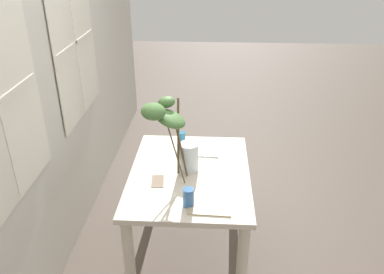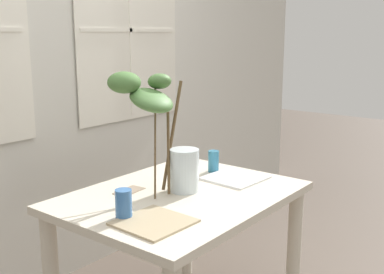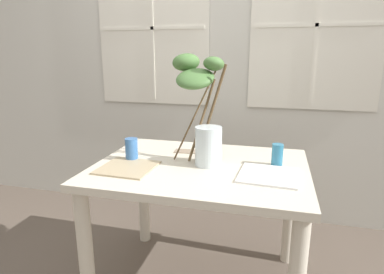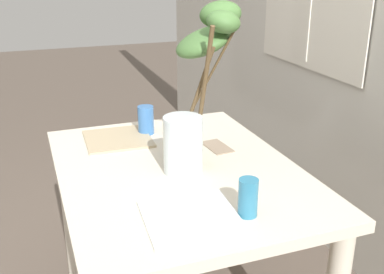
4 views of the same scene
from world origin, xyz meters
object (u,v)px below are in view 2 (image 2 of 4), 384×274
(dining_table, at_px, (181,218))
(drinking_glass_blue_left, at_px, (124,204))
(plate_square_right, at_px, (235,178))
(drinking_glass_blue_right, at_px, (213,161))
(plate_square_left, at_px, (154,222))
(vase_with_branches, at_px, (162,128))

(dining_table, distance_m, drinking_glass_blue_left, 0.44)
(drinking_glass_blue_left, relative_size, plate_square_right, 0.45)
(drinking_glass_blue_left, distance_m, drinking_glass_blue_right, 0.80)
(plate_square_left, bearing_deg, drinking_glass_blue_left, 104.89)
(plate_square_left, bearing_deg, dining_table, 22.92)
(vase_with_branches, distance_m, drinking_glass_blue_right, 0.50)
(drinking_glass_blue_left, xyz_separation_m, drinking_glass_blue_right, (0.79, 0.10, -0.00))
(vase_with_branches, relative_size, plate_square_left, 2.17)
(vase_with_branches, bearing_deg, dining_table, -74.69)
(dining_table, distance_m, plate_square_right, 0.39)
(vase_with_branches, height_order, plate_square_left, vase_with_branches)
(drinking_glass_blue_left, bearing_deg, plate_square_right, -4.86)
(dining_table, distance_m, drinking_glass_blue_right, 0.45)
(vase_with_branches, xyz_separation_m, drinking_glass_blue_right, (0.42, -0.01, -0.26))
(dining_table, bearing_deg, plate_square_left, -157.08)
(dining_table, relative_size, plate_square_right, 4.04)
(vase_with_branches, xyz_separation_m, plate_square_left, (-0.33, -0.25, -0.31))
(vase_with_branches, distance_m, plate_square_right, 0.53)
(plate_square_right, bearing_deg, dining_table, 167.41)
(drinking_glass_blue_left, bearing_deg, plate_square_left, -75.11)
(drinking_glass_blue_right, relative_size, plate_square_right, 0.43)
(vase_with_branches, relative_size, plate_square_right, 2.13)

